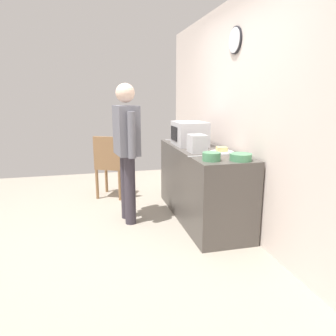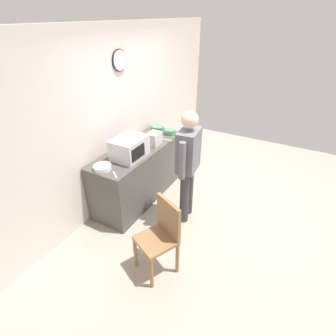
{
  "view_description": "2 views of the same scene",
  "coord_description": "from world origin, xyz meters",
  "px_view_note": "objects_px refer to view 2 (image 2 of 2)",
  "views": [
    {
      "loc": [
        3.32,
        -0.1,
        1.52
      ],
      "look_at": [
        -0.34,
        0.81,
        0.65
      ],
      "focal_mm": 34.02,
      "sensor_mm": 36.0,
      "label": 1
    },
    {
      "loc": [
        -3.27,
        -0.96,
        2.69
      ],
      "look_at": [
        -0.28,
        0.7,
        0.68
      ],
      "focal_mm": 28.28,
      "sensor_mm": 36.0,
      "label": 2
    }
  ],
  "objects_px": {
    "salad_bowl": "(102,167)",
    "microwave": "(129,148)",
    "spoon_utensil": "(167,140)",
    "person_standing": "(188,160)",
    "mixing_bowl": "(170,132)",
    "toaster": "(154,139)",
    "cereal_bowl": "(158,128)",
    "fork_utensil": "(115,175)",
    "wooden_chair": "(161,234)",
    "sandwich_plate": "(144,138)"
  },
  "relations": [
    {
      "from": "sandwich_plate",
      "to": "spoon_utensil",
      "type": "relative_size",
      "value": 1.59
    },
    {
      "from": "salad_bowl",
      "to": "toaster",
      "type": "xyz_separation_m",
      "value": [
        0.99,
        -0.2,
        0.07
      ]
    },
    {
      "from": "wooden_chair",
      "to": "person_standing",
      "type": "bearing_deg",
      "value": 8.36
    },
    {
      "from": "toaster",
      "to": "person_standing",
      "type": "relative_size",
      "value": 0.13
    },
    {
      "from": "microwave",
      "to": "sandwich_plate",
      "type": "relative_size",
      "value": 1.85
    },
    {
      "from": "salad_bowl",
      "to": "person_standing",
      "type": "relative_size",
      "value": 0.14
    },
    {
      "from": "toaster",
      "to": "fork_utensil",
      "type": "height_order",
      "value": "toaster"
    },
    {
      "from": "fork_utensil",
      "to": "spoon_utensil",
      "type": "distance_m",
      "value": 1.27
    },
    {
      "from": "sandwich_plate",
      "to": "fork_utensil",
      "type": "relative_size",
      "value": 1.59
    },
    {
      "from": "spoon_utensil",
      "to": "wooden_chair",
      "type": "xyz_separation_m",
      "value": [
        -1.57,
        -0.8,
        -0.37
      ]
    },
    {
      "from": "microwave",
      "to": "cereal_bowl",
      "type": "height_order",
      "value": "microwave"
    },
    {
      "from": "spoon_utensil",
      "to": "toaster",
      "type": "bearing_deg",
      "value": 157.03
    },
    {
      "from": "salad_bowl",
      "to": "mixing_bowl",
      "type": "bearing_deg",
      "value": -8.36
    },
    {
      "from": "toaster",
      "to": "cereal_bowl",
      "type": "bearing_deg",
      "value": 25.41
    },
    {
      "from": "microwave",
      "to": "toaster",
      "type": "xyz_separation_m",
      "value": [
        0.53,
        -0.08,
        -0.05
      ]
    },
    {
      "from": "microwave",
      "to": "person_standing",
      "type": "bearing_deg",
      "value": -77.67
    },
    {
      "from": "cereal_bowl",
      "to": "fork_utensil",
      "type": "distance_m",
      "value": 1.61
    },
    {
      "from": "sandwich_plate",
      "to": "salad_bowl",
      "type": "height_order",
      "value": "sandwich_plate"
    },
    {
      "from": "salad_bowl",
      "to": "fork_utensil",
      "type": "relative_size",
      "value": 1.4
    },
    {
      "from": "wooden_chair",
      "to": "salad_bowl",
      "type": "bearing_deg",
      "value": 72.89
    },
    {
      "from": "salad_bowl",
      "to": "spoon_utensil",
      "type": "height_order",
      "value": "salad_bowl"
    },
    {
      "from": "microwave",
      "to": "cereal_bowl",
      "type": "xyz_separation_m",
      "value": [
        1.09,
        0.18,
        -0.11
      ]
    },
    {
      "from": "mixing_bowl",
      "to": "salad_bowl",
      "type": "bearing_deg",
      "value": 171.64
    },
    {
      "from": "microwave",
      "to": "mixing_bowl",
      "type": "bearing_deg",
      "value": -5.5
    },
    {
      "from": "person_standing",
      "to": "toaster",
      "type": "bearing_deg",
      "value": 65.15
    },
    {
      "from": "salad_bowl",
      "to": "wooden_chair",
      "type": "relative_size",
      "value": 0.25
    },
    {
      "from": "salad_bowl",
      "to": "spoon_utensil",
      "type": "distance_m",
      "value": 1.27
    },
    {
      "from": "microwave",
      "to": "spoon_utensil",
      "type": "bearing_deg",
      "value": -13.2
    },
    {
      "from": "spoon_utensil",
      "to": "mixing_bowl",
      "type": "bearing_deg",
      "value": 18.9
    },
    {
      "from": "microwave",
      "to": "person_standing",
      "type": "distance_m",
      "value": 0.86
    },
    {
      "from": "spoon_utensil",
      "to": "fork_utensil",
      "type": "bearing_deg",
      "value": 177.06
    },
    {
      "from": "fork_utensil",
      "to": "wooden_chair",
      "type": "xyz_separation_m",
      "value": [
        -0.3,
        -0.86,
        -0.37
      ]
    },
    {
      "from": "spoon_utensil",
      "to": "person_standing",
      "type": "bearing_deg",
      "value": -132.27
    },
    {
      "from": "salad_bowl",
      "to": "microwave",
      "type": "bearing_deg",
      "value": -14.57
    },
    {
      "from": "mixing_bowl",
      "to": "toaster",
      "type": "relative_size",
      "value": 0.82
    },
    {
      "from": "toaster",
      "to": "fork_utensil",
      "type": "distance_m",
      "value": 1.03
    },
    {
      "from": "spoon_utensil",
      "to": "salad_bowl",
      "type": "bearing_deg",
      "value": 166.29
    },
    {
      "from": "microwave",
      "to": "person_standing",
      "type": "xyz_separation_m",
      "value": [
        0.18,
        -0.83,
        -0.07
      ]
    },
    {
      "from": "microwave",
      "to": "wooden_chair",
      "type": "relative_size",
      "value": 0.53
    },
    {
      "from": "salad_bowl",
      "to": "mixing_bowl",
      "type": "xyz_separation_m",
      "value": [
        1.48,
        -0.22,
        0.01
      ]
    },
    {
      "from": "cereal_bowl",
      "to": "microwave",
      "type": "bearing_deg",
      "value": -170.37
    },
    {
      "from": "person_standing",
      "to": "wooden_chair",
      "type": "height_order",
      "value": "person_standing"
    },
    {
      "from": "sandwich_plate",
      "to": "spoon_utensil",
      "type": "xyz_separation_m",
      "value": [
        0.15,
        -0.36,
        -0.02
      ]
    },
    {
      "from": "mixing_bowl",
      "to": "toaster",
      "type": "height_order",
      "value": "toaster"
    },
    {
      "from": "sandwich_plate",
      "to": "toaster",
      "type": "distance_m",
      "value": 0.29
    },
    {
      "from": "wooden_chair",
      "to": "microwave",
      "type": "bearing_deg",
      "value": 50.88
    },
    {
      "from": "mixing_bowl",
      "to": "toaster",
      "type": "bearing_deg",
      "value": 177.72
    },
    {
      "from": "salad_bowl",
      "to": "fork_utensil",
      "type": "distance_m",
      "value": 0.24
    },
    {
      "from": "salad_bowl",
      "to": "person_standing",
      "type": "height_order",
      "value": "person_standing"
    },
    {
      "from": "fork_utensil",
      "to": "wooden_chair",
      "type": "bearing_deg",
      "value": -109.41
    }
  ]
}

